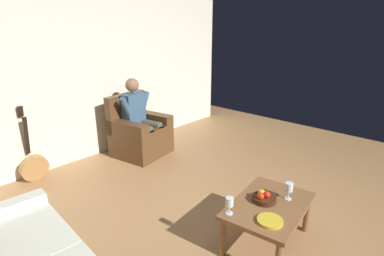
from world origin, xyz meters
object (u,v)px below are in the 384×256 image
coffee_table (269,210)px  armchair (139,134)px  fruit_bowl (264,198)px  wine_glass_far (230,203)px  decorative_dish (270,221)px  person_seated (140,115)px  guitar (34,165)px  wine_glass_near (289,188)px

coffee_table → armchair: bearing=-101.8°
coffee_table → fruit_bowl: bearing=-96.3°
wine_glass_far → decorative_dish: (-0.13, 0.33, -0.09)m
person_seated → coffee_table: person_seated is taller
person_seated → wine_glass_far: size_ratio=7.78×
person_seated → fruit_bowl: (0.55, 2.54, -0.19)m
coffee_table → decorative_dish: (0.24, 0.14, 0.08)m
fruit_bowl → decorative_dish: size_ratio=1.02×
armchair → guitar: guitar is taller
person_seated → wine_glass_near: bearing=72.9°
wine_glass_far → person_seated: bearing=-111.1°
armchair → decorative_dish: size_ratio=4.42×
armchair → person_seated: bearing=90.0°
fruit_bowl → decorative_dish: bearing=39.0°
armchair → person_seated: (-0.00, 0.03, 0.32)m
armchair → fruit_bowl: (0.54, 2.57, 0.13)m
coffee_table → wine_glass_far: 0.45m
guitar → wine_glass_near: bearing=111.3°
coffee_table → guitar: guitar is taller
fruit_bowl → coffee_table: bearing=83.7°
person_seated → armchair: bearing=-90.0°
coffee_table → decorative_dish: bearing=29.9°
guitar → wine_glass_near: size_ratio=6.01×
armchair → wine_glass_far: armchair is taller
decorative_dish → person_seated: bearing=-106.2°
decorative_dish → fruit_bowl: bearing=-141.0°
coffee_table → guitar: (0.99, -2.97, -0.14)m
coffee_table → wine_glass_near: size_ratio=5.71×
person_seated → wine_glass_near: person_seated is taller
armchair → wine_glass_near: 2.75m
coffee_table → wine_glass_far: bearing=-26.7°
person_seated → decorative_dish: person_seated is taller
coffee_table → fruit_bowl: fruit_bowl is taller
coffee_table → guitar: size_ratio=0.95×
coffee_table → wine_glass_far: wine_glass_far is taller
guitar → wine_glass_far: bearing=102.5°
person_seated → fruit_bowl: 2.61m
armchair → coffee_table: armchair is taller
fruit_bowl → person_seated: bearing=-102.2°
person_seated → fruit_bowl: person_seated is taller
person_seated → decorative_dish: (0.80, 2.75, -0.22)m
guitar → coffee_table: bearing=108.5°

